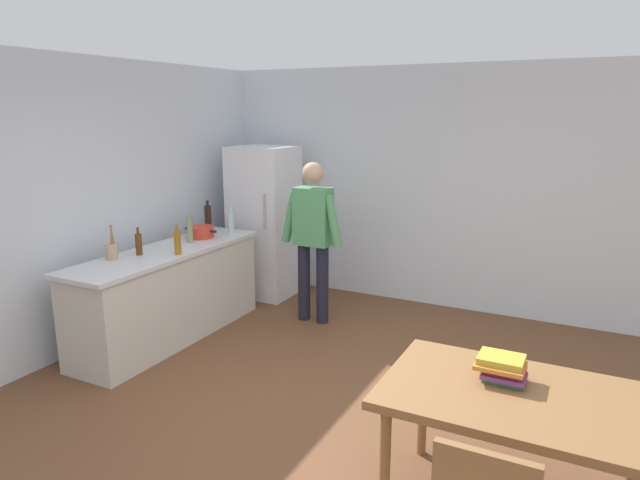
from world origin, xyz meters
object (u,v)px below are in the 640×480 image
object	(u,v)px
bottle_wine_dark	(208,218)
bottle_oil_amber	(178,242)
dining_table	(516,406)
bottle_beer_brown	(139,244)
utensil_jar	(112,251)
bottle_water_clear	(231,222)
cooking_pot	(201,232)
refrigerator	(264,222)
person	(313,232)
book_stack	(502,368)
bottle_vinegar_tall	(190,230)

from	to	relation	value
bottle_wine_dark	bottle_oil_amber	bearing A→B (deg)	-67.01
dining_table	bottle_beer_brown	world-z (taller)	bottle_beer_brown
utensil_jar	bottle_oil_amber	world-z (taller)	utensil_jar
bottle_water_clear	utensil_jar	bearing A→B (deg)	-102.18
cooking_pot	refrigerator	bearing A→B (deg)	81.95
dining_table	utensil_jar	xyz separation A→B (m)	(-3.59, 0.61, 0.31)
cooking_pot	person	bearing A→B (deg)	23.05
dining_table	bottle_water_clear	distance (m)	3.87
bottle_oil_amber	refrigerator	bearing A→B (deg)	94.20
utensil_jar	bottle_beer_brown	bearing A→B (deg)	66.35
cooking_pot	bottle_beer_brown	world-z (taller)	bottle_beer_brown
utensil_jar	book_stack	bearing A→B (deg)	-8.17
bottle_beer_brown	bottle_vinegar_tall	distance (m)	0.61
person	bottle_oil_amber	xyz separation A→B (m)	(-0.83, -1.13, 0.04)
refrigerator	dining_table	bearing A→B (deg)	-39.29
refrigerator	bottle_wine_dark	size ratio (longest dim) A/B	5.29
refrigerator	bottle_water_clear	distance (m)	0.71
bottle_vinegar_tall	book_stack	bearing A→B (deg)	-22.05
cooking_pot	bottle_beer_brown	size ratio (longest dim) A/B	1.54
cooking_pot	book_stack	bearing A→B (deg)	-25.16
cooking_pot	bottle_wine_dark	bearing A→B (deg)	115.04
bottle_beer_brown	cooking_pot	bearing A→B (deg)	87.10
dining_table	bottle_beer_brown	distance (m)	3.60
person	cooking_pot	world-z (taller)	person
dining_table	utensil_jar	bearing A→B (deg)	170.36
person	cooking_pot	xyz separation A→B (m)	(-1.09, -0.47, -0.02)
utensil_jar	bottle_water_clear	size ratio (longest dim) A/B	1.07
person	cooking_pot	distance (m)	1.19
dining_table	bottle_water_clear	size ratio (longest dim) A/B	4.67
refrigerator	bottle_wine_dark	world-z (taller)	refrigerator
bottle_wine_dark	book_stack	size ratio (longest dim) A/B	1.24
refrigerator	cooking_pot	xyz separation A→B (m)	(-0.14, -1.02, 0.06)
dining_table	bottle_wine_dark	bearing A→B (deg)	150.87
bottle_beer_brown	book_stack	distance (m)	3.47
cooking_pot	bottle_oil_amber	size ratio (longest dim) A/B	1.43
refrigerator	cooking_pot	world-z (taller)	refrigerator
person	utensil_jar	bearing A→B (deg)	-128.85
person	book_stack	bearing A→B (deg)	-42.13
cooking_pot	book_stack	distance (m)	3.70
bottle_wine_dark	bottle_water_clear	bearing A→B (deg)	0.18
bottle_beer_brown	bottle_vinegar_tall	world-z (taller)	bottle_vinegar_tall
book_stack	bottle_beer_brown	bearing A→B (deg)	167.82
dining_table	bottle_oil_amber	xyz separation A→B (m)	(-3.18, 1.02, 0.34)
bottle_oil_amber	book_stack	xyz separation A→B (m)	(3.08, -0.91, -0.19)
person	dining_table	world-z (taller)	person
dining_table	bottle_wine_dark	size ratio (longest dim) A/B	4.12
bottle_wine_dark	refrigerator	bearing A→B (deg)	67.04
utensil_jar	bottle_beer_brown	xyz separation A→B (m)	(0.10, 0.23, 0.03)
dining_table	bottle_beer_brown	xyz separation A→B (m)	(-3.49, 0.84, 0.33)
bottle_water_clear	book_stack	world-z (taller)	bottle_water_clear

